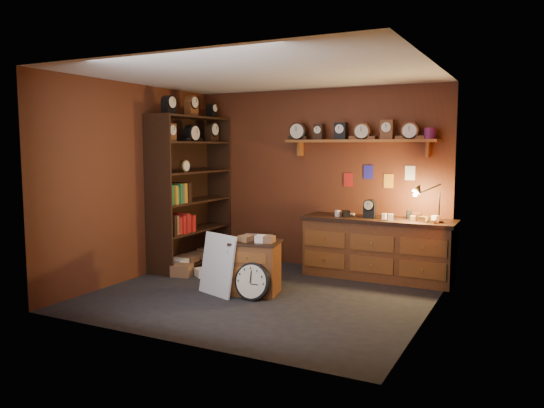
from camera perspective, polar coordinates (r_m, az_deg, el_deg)
The scene contains 11 objects.
floor at distance 6.71m, azimuth -1.06°, elevation -9.72°, with size 4.00×4.00×0.00m, color black.
room_shell at distance 6.53m, azimuth -0.29°, elevation 5.14°, with size 4.02×3.62×2.71m.
shelving_unit at distance 8.26m, azimuth -8.91°, elevation 2.06°, with size 0.47×1.60×2.58m.
workbench at distance 7.57m, azimuth 11.32°, elevation -4.33°, with size 2.10×0.66×1.36m.
low_cabinet at distance 6.68m, azimuth -1.77°, elevation -6.56°, with size 0.68×0.61×0.76m.
big_round_clock at distance 6.45m, azimuth -2.15°, elevation -8.33°, with size 0.46×0.16×0.46m.
white_panel at distance 6.77m, azimuth -5.85°, elevation -9.62°, with size 0.59×0.03×0.78m, color silver.
mini_fridge at distance 8.25m, azimuth -1.85°, elevation -5.05°, with size 0.52×0.53×0.46m.
floor_box_a at distance 7.72m, azimuth -9.66°, elevation -7.04°, with size 0.27×0.23×0.17m, color brown.
floor_box_b at distance 7.66m, azimuth -7.27°, elevation -7.29°, with size 0.20×0.24×0.12m, color white.
floor_box_c at distance 6.86m, azimuth -4.56°, elevation -8.67°, with size 0.22×0.18×0.16m, color brown.
Camera 1 is at (3.02, -5.70, 1.85)m, focal length 35.00 mm.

